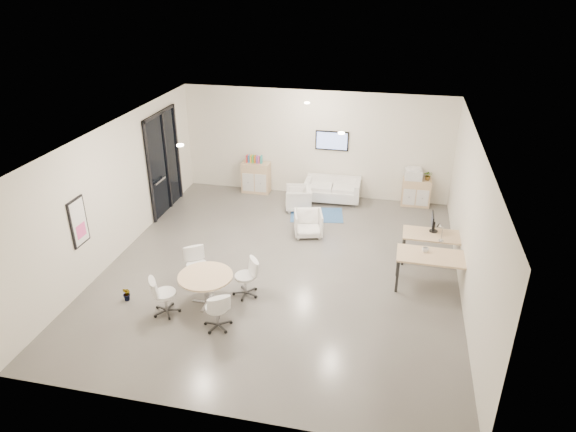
# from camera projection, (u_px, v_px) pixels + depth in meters

# --- Properties ---
(room_shell) EXTENTS (9.60, 10.60, 4.80)m
(room_shell) POSITION_uv_depth(u_px,v_px,m) (281.00, 206.00, 11.31)
(room_shell) COLOR #56534E
(room_shell) RESTS_ON ground
(glass_door) EXTENTS (0.09, 1.90, 2.85)m
(glass_door) POSITION_uv_depth(u_px,v_px,m) (164.00, 160.00, 14.32)
(glass_door) COLOR black
(glass_door) RESTS_ON room_shell
(artwork) EXTENTS (0.05, 0.54, 1.04)m
(artwork) POSITION_uv_depth(u_px,v_px,m) (79.00, 222.00, 10.69)
(artwork) COLOR black
(artwork) RESTS_ON room_shell
(wall_tv) EXTENTS (0.98, 0.06, 0.58)m
(wall_tv) POSITION_uv_depth(u_px,v_px,m) (332.00, 141.00, 15.07)
(wall_tv) COLOR black
(wall_tv) RESTS_ON room_shell
(ceiling_spots) EXTENTS (3.14, 4.14, 0.03)m
(ceiling_spots) POSITION_uv_depth(u_px,v_px,m) (280.00, 125.00, 11.39)
(ceiling_spots) COLOR #FFEAC6
(ceiling_spots) RESTS_ON room_shell
(sideboard_left) EXTENTS (0.85, 0.44, 0.96)m
(sideboard_left) POSITION_uv_depth(u_px,v_px,m) (256.00, 177.00, 15.88)
(sideboard_left) COLOR tan
(sideboard_left) RESTS_ON room_shell
(sideboard_right) EXTENTS (0.82, 0.40, 0.82)m
(sideboard_right) POSITION_uv_depth(u_px,v_px,m) (416.00, 192.00, 15.00)
(sideboard_right) COLOR tan
(sideboard_right) RESTS_ON room_shell
(books) EXTENTS (0.49, 0.14, 0.22)m
(books) POSITION_uv_depth(u_px,v_px,m) (254.00, 159.00, 15.64)
(books) COLOR red
(books) RESTS_ON sideboard_left
(printer) EXTENTS (0.50, 0.43, 0.34)m
(printer) POSITION_uv_depth(u_px,v_px,m) (414.00, 174.00, 14.78)
(printer) COLOR white
(printer) RESTS_ON sideboard_right
(loveseat) EXTENTS (1.64, 0.86, 0.60)m
(loveseat) POSITION_uv_depth(u_px,v_px,m) (333.00, 190.00, 15.34)
(loveseat) COLOR white
(loveseat) RESTS_ON room_shell
(blue_rug) EXTENTS (1.62, 1.22, 0.01)m
(blue_rug) POSITION_uv_depth(u_px,v_px,m) (317.00, 215.00, 14.56)
(blue_rug) COLOR #2B5085
(blue_rug) RESTS_ON room_shell
(armchair_left) EXTENTS (0.80, 0.84, 0.74)m
(armchair_left) POSITION_uv_depth(u_px,v_px,m) (298.00, 197.00, 14.77)
(armchair_left) COLOR white
(armchair_left) RESTS_ON room_shell
(armchair_right) EXTENTS (0.85, 0.82, 0.73)m
(armchair_right) POSITION_uv_depth(u_px,v_px,m) (308.00, 223.00, 13.32)
(armchair_right) COLOR white
(armchair_right) RESTS_ON room_shell
(desk_rear) EXTENTS (1.41, 0.72, 0.73)m
(desk_rear) POSITION_uv_depth(u_px,v_px,m) (433.00, 237.00, 11.98)
(desk_rear) COLOR tan
(desk_rear) RESTS_ON room_shell
(desk_front) EXTENTS (1.55, 0.79, 0.80)m
(desk_front) POSITION_uv_depth(u_px,v_px,m) (433.00, 259.00, 10.96)
(desk_front) COLOR tan
(desk_front) RESTS_ON room_shell
(monitor) EXTENTS (0.20, 0.50, 0.44)m
(monitor) POSITION_uv_depth(u_px,v_px,m) (433.00, 222.00, 11.98)
(monitor) COLOR black
(monitor) RESTS_ON desk_rear
(round_table) EXTENTS (1.12, 1.12, 0.68)m
(round_table) POSITION_uv_depth(u_px,v_px,m) (206.00, 279.00, 10.47)
(round_table) COLOR tan
(round_table) RESTS_ON room_shell
(meeting_chairs) EXTENTS (2.20, 2.20, 0.82)m
(meeting_chairs) POSITION_uv_depth(u_px,v_px,m) (206.00, 287.00, 10.55)
(meeting_chairs) COLOR white
(meeting_chairs) RESTS_ON room_shell
(plant_cabinet) EXTENTS (0.28, 0.31, 0.22)m
(plant_cabinet) POSITION_uv_depth(u_px,v_px,m) (428.00, 176.00, 14.72)
(plant_cabinet) COLOR #3F7F3F
(plant_cabinet) RESTS_ON sideboard_right
(plant_floor) EXTENTS (0.30, 0.38, 0.15)m
(plant_floor) POSITION_uv_depth(u_px,v_px,m) (128.00, 298.00, 10.78)
(plant_floor) COLOR #3F7F3F
(plant_floor) RESTS_ON room_shell
(cup) EXTENTS (0.13, 0.11, 0.13)m
(cup) POSITION_uv_depth(u_px,v_px,m) (425.00, 249.00, 11.03)
(cup) COLOR white
(cup) RESTS_ON desk_front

